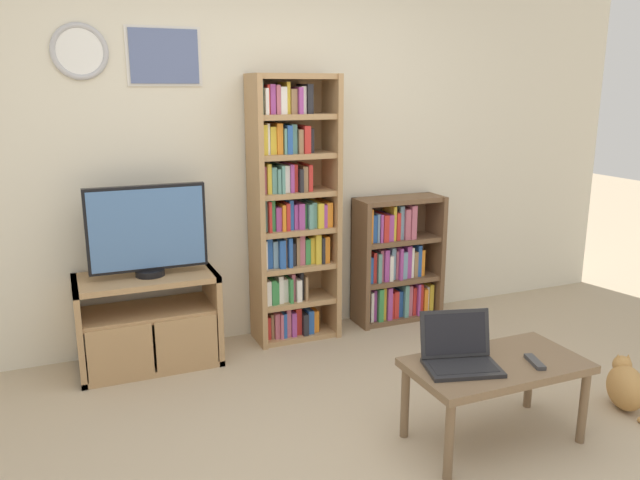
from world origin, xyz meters
TOP-DOWN VIEW (x-y plane):
  - ground_plane at (0.00, 0.00)m, footprint 18.00×18.00m
  - wall_back at (-0.01, 1.92)m, footprint 6.23×0.09m
  - tv_stand at (-0.79, 1.63)m, footprint 0.87×0.45m
  - television at (-0.76, 1.62)m, footprint 0.72×0.18m
  - bookshelf_tall at (0.22, 1.74)m, footprint 0.59×0.30m
  - bookshelf_short at (1.06, 1.75)m, footprint 0.67×0.27m
  - coffee_table at (0.69, 0.06)m, footprint 0.88×0.48m
  - laptop at (0.49, 0.10)m, footprint 0.41×0.36m
  - remote_near_laptop at (0.84, -0.03)m, footprint 0.09×0.17m
  - cat at (1.58, 0.04)m, footprint 0.29×0.51m

SIDE VIEW (x-z plane):
  - ground_plane at x=0.00m, z-range 0.00..0.00m
  - cat at x=1.58m, z-range -0.02..0.27m
  - tv_stand at x=-0.79m, z-range 0.00..0.60m
  - coffee_table at x=0.69m, z-range 0.16..0.59m
  - remote_near_laptop at x=0.84m, z-range 0.43..0.45m
  - bookshelf_short at x=1.06m, z-range -0.03..0.92m
  - laptop at x=0.49m, z-range 0.36..0.62m
  - television at x=-0.76m, z-range 0.60..1.17m
  - bookshelf_tall at x=0.22m, z-range -0.02..1.82m
  - wall_back at x=-0.01m, z-range 0.01..2.61m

